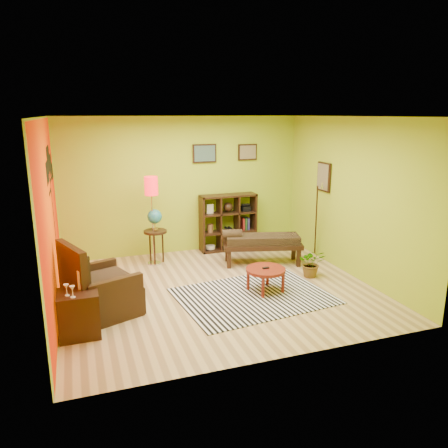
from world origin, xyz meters
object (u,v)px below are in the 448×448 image
object	(u,v)px
side_cabinet	(79,313)
potted_plant	(311,266)
cube_shelf	(229,222)
armchair	(98,292)
floor_lamp	(152,194)
coffee_table	(266,272)
globe_table	(155,223)
bench	(260,242)

from	to	relation	value
side_cabinet	potted_plant	world-z (taller)	side_cabinet
cube_shelf	armchair	bearing A→B (deg)	-140.52
armchair	floor_lamp	world-z (taller)	floor_lamp
potted_plant	cube_shelf	bearing A→B (deg)	113.13
coffee_table	floor_lamp	distance (m)	2.65
armchair	potted_plant	xyz separation A→B (m)	(3.69, 0.33, -0.14)
cube_shelf	potted_plant	distance (m)	2.22
side_cabinet	globe_table	size ratio (longest dim) A/B	0.86
globe_table	bench	distance (m)	2.06
floor_lamp	potted_plant	xyz separation A→B (m)	(2.54, -1.58, -1.19)
coffee_table	side_cabinet	distance (m)	2.96
armchair	globe_table	world-z (taller)	armchair
floor_lamp	cube_shelf	size ratio (longest dim) A/B	1.43
coffee_table	globe_table	xyz separation A→B (m)	(-1.44, 1.97, 0.47)
side_cabinet	armchair	bearing A→B (deg)	63.76
floor_lamp	potted_plant	bearing A→B (deg)	-31.88
coffee_table	bench	bearing A→B (deg)	70.12
cube_shelf	bench	bearing A→B (deg)	-76.01
side_cabinet	floor_lamp	xyz separation A→B (m)	(1.43, 2.48, 1.08)
armchair	bench	bearing A→B (deg)	22.22
side_cabinet	floor_lamp	distance (m)	3.05
globe_table	potted_plant	world-z (taller)	globe_table
coffee_table	floor_lamp	size ratio (longest dim) A/B	0.38
side_cabinet	globe_table	world-z (taller)	globe_table
armchair	side_cabinet	world-z (taller)	armchair
side_cabinet	bench	world-z (taller)	side_cabinet
globe_table	cube_shelf	distance (m)	1.70
floor_lamp	armchair	bearing A→B (deg)	-120.99
floor_lamp	side_cabinet	bearing A→B (deg)	-119.94
globe_table	bench	bearing A→B (deg)	-19.76
cube_shelf	potted_plant	size ratio (longest dim) A/B	2.34
armchair	side_cabinet	size ratio (longest dim) A/B	1.27
coffee_table	side_cabinet	bearing A→B (deg)	-169.42
coffee_table	cube_shelf	world-z (taller)	cube_shelf
bench	side_cabinet	bearing A→B (deg)	-151.53
cube_shelf	bench	world-z (taller)	cube_shelf
armchair	side_cabinet	distance (m)	0.63
coffee_table	armchair	world-z (taller)	armchair
armchair	globe_table	size ratio (longest dim) A/B	1.09
bench	armchair	bearing A→B (deg)	-157.78
side_cabinet	floor_lamp	world-z (taller)	floor_lamp
coffee_table	armchair	bearing A→B (deg)	179.52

